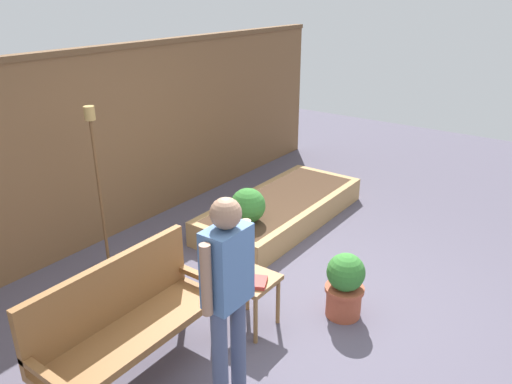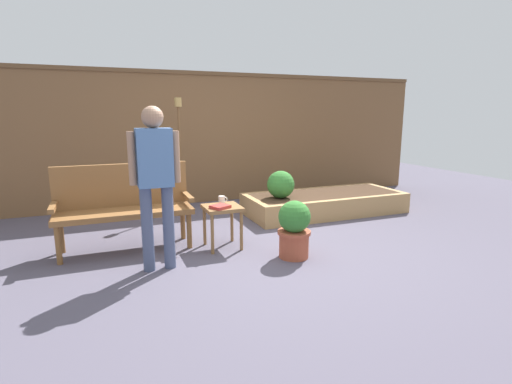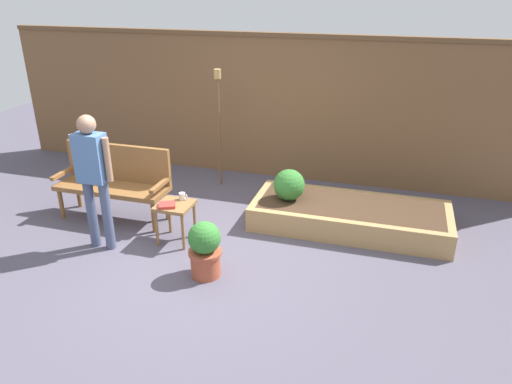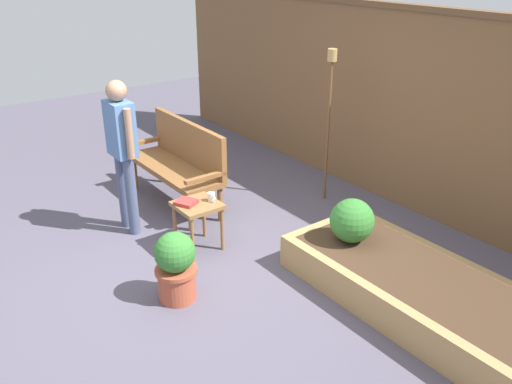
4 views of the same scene
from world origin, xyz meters
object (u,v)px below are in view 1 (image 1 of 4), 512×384
Objects in this scene: tiki_torch at (96,162)px; person_by_bench at (228,287)px; garden_bench at (123,314)px; potted_boxwood at (345,285)px; side_table at (251,286)px; book_on_table at (256,282)px; cup_on_table at (241,266)px; shrub_near_bench at (248,206)px.

tiki_torch reaches higher than person_by_bench.
potted_boxwood is (1.62, -0.97, -0.23)m from garden_bench.
garden_bench is 3.00× the size of side_table.
garden_bench reaches higher than book_on_table.
cup_on_table is (1.05, -0.26, -0.02)m from garden_bench.
cup_on_table is 0.07× the size of person_by_bench.
potted_boxwood is at bearing -30.99° from garden_bench.
side_table is 1.00m from person_by_bench.
cup_on_table is at bearing -84.80° from tiki_torch.
potted_boxwood reaches higher than book_on_table.
potted_boxwood reaches higher than side_table.
person_by_bench is at bearing -147.40° from cup_on_table.
person_by_bench is at bearing -146.43° from shrub_near_bench.
person_by_bench reaches higher than shrub_near_bench.
shrub_near_bench is 2.32m from person_by_bench.
shrub_near_bench is (0.54, 1.46, 0.18)m from potted_boxwood.
book_on_table is (-0.09, -0.23, -0.03)m from cup_on_table.
tiki_torch is (-0.71, 2.34, 0.86)m from potted_boxwood.
book_on_table is 0.88m from person_by_bench.
garden_bench is 1.08m from book_on_table.
shrub_near_bench is at bearing 33.57° from person_by_bench.
side_table is at bearing -105.81° from cup_on_table.
garden_bench is 7.81× the size of book_on_table.
cup_on_table is at bearing -145.74° from shrub_near_bench.
potted_boxwood reaches higher than cup_on_table.
shrub_near_bench is 0.23× the size of tiki_torch.
tiki_torch is at bearing 73.21° from person_by_bench.
person_by_bench is (-0.71, -0.28, 0.44)m from book_on_table.
potted_boxwood is 2.60m from tiki_torch.
cup_on_table reaches higher than side_table.
person_by_bench is (0.26, -0.77, 0.39)m from garden_bench.
shrub_near_bench reaches higher than cup_on_table.
potted_boxwood is 0.35× the size of tiki_torch.
cup_on_table is 0.93m from potted_boxwood.
potted_boxwood is 1.51m from person_by_bench.
person_by_bench is (-1.90, -1.26, 0.44)m from shrub_near_bench.
book_on_table is at bearing -119.67° from side_table.
shrub_near_bench is (1.14, 0.89, 0.10)m from side_table.
cup_on_table is 1.34m from shrub_near_bench.
potted_boxwood is at bearing -43.63° from side_table.
book_on_table is at bearing 143.34° from potted_boxwood.
side_table is 4.47× the size of cup_on_table.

